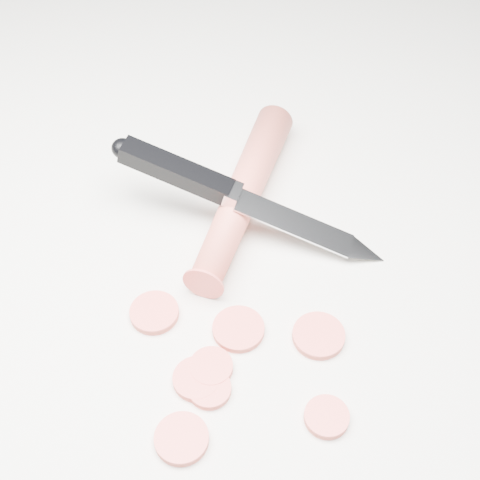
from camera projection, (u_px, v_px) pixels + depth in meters
name	position (u px, v px, depth m)	size (l,w,h in m)	color
ground	(181.00, 300.00, 0.53)	(2.40, 2.40, 0.00)	silver
carrot	(243.00, 193.00, 0.58)	(0.03, 0.03, 0.20)	#DE5344
carrot_slice_0	(210.00, 389.00, 0.47)	(0.03, 0.03, 0.01)	#EF5049
carrot_slice_1	(182.00, 439.00, 0.45)	(0.04, 0.04, 0.01)	#EF5049
carrot_slice_2	(211.00, 367.00, 0.48)	(0.03, 0.03, 0.01)	#EF5049
carrot_slice_3	(197.00, 379.00, 0.48)	(0.03, 0.03, 0.01)	#EF5049
carrot_slice_4	(238.00, 329.00, 0.51)	(0.04, 0.04, 0.01)	#EF5049
carrot_slice_5	(154.00, 313.00, 0.51)	(0.04, 0.04, 0.01)	#EF5049
carrot_slice_6	(327.00, 417.00, 0.46)	(0.03, 0.03, 0.01)	#EF5049
carrot_slice_7	(319.00, 336.00, 0.50)	(0.04, 0.04, 0.01)	#EF5049
kitchen_knife	(248.00, 198.00, 0.55)	(0.21, 0.16, 0.07)	silver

